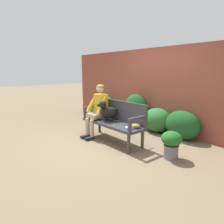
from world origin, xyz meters
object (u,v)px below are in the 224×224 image
at_px(potted_plant, 171,143).
at_px(tennis_racket, 132,127).
at_px(garden_bench, 112,125).
at_px(dog_on_bench, 107,111).
at_px(baseball_glove, 135,126).
at_px(person_seated, 98,108).

bearing_deg(potted_plant, tennis_racket, -166.09).
xyz_separation_m(garden_bench, dog_on_bench, (-0.17, -0.00, 0.31)).
xyz_separation_m(baseball_glove, potted_plant, (0.79, 0.18, -0.20)).
bearing_deg(baseball_glove, tennis_racket, 176.42).
height_order(garden_bench, tennis_racket, tennis_racket).
bearing_deg(baseball_glove, person_seated, 157.66).
relative_size(garden_bench, baseball_glove, 7.89).
height_order(tennis_racket, baseball_glove, baseball_glove).
bearing_deg(dog_on_bench, garden_bench, 1.06).
distance_m(dog_on_bench, potted_plant, 1.72).
height_order(person_seated, dog_on_bench, person_seated).
distance_m(tennis_racket, potted_plant, 0.91).
relative_size(dog_on_bench, tennis_racket, 0.88).
bearing_deg(person_seated, tennis_racket, 3.14).
distance_m(person_seated, baseball_glove, 1.25).
relative_size(person_seated, dog_on_bench, 2.71).
relative_size(person_seated, tennis_racket, 2.38).
height_order(garden_bench, dog_on_bench, dog_on_bench).
bearing_deg(dog_on_bench, baseball_glove, 5.39).
height_order(baseball_glove, potted_plant, baseball_glove).
bearing_deg(baseball_glove, garden_bench, 159.54).
bearing_deg(tennis_racket, dog_on_bench, -176.59).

